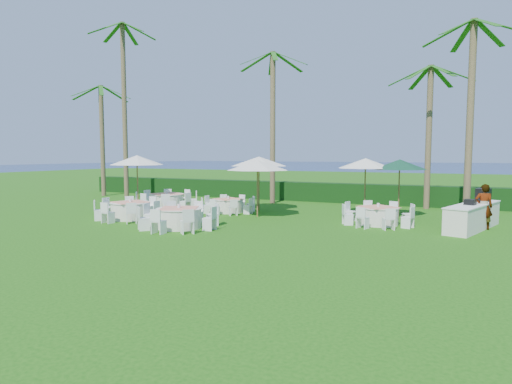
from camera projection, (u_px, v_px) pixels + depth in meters
ground at (201, 230)px, 17.10m from camera, size 120.00×120.00×0.00m
hedge at (300, 191)px, 27.87m from camera, size 34.00×1.00×1.20m
ocean at (416, 166)px, 109.14m from camera, size 260.00×260.00×0.00m
banquet_table_a at (130, 210)px, 19.86m from camera, size 3.18×3.18×0.96m
banquet_table_b at (179, 217)px, 17.43m from camera, size 3.27×3.27×0.99m
banquet_table_d at (167, 201)px, 23.70m from camera, size 3.32×3.32×1.00m
banquet_table_e at (228, 205)px, 22.17m from camera, size 2.80×2.80×0.86m
banquet_table_f at (378, 215)px, 18.27m from camera, size 3.00×3.00×0.92m
umbrella_a at (137, 160)px, 22.73m from camera, size 2.78×2.78×2.95m
umbrella_b at (257, 165)px, 20.31m from camera, size 3.04×3.04×2.72m
umbrella_c at (259, 161)px, 22.74m from camera, size 3.09×3.09×2.89m
umbrella_d at (366, 163)px, 20.83m from camera, size 2.69×2.69×2.82m
umbrella_green at (400, 164)px, 20.15m from camera, size 2.46×2.46×2.77m
buffet_table at (473, 216)px, 17.13m from camera, size 2.23×4.49×1.57m
staff_person at (484, 207)px, 17.05m from camera, size 0.72×0.53×1.83m
palm_a at (124, 104)px, 29.10m from camera, size 4.33×4.31×11.87m
palm_b at (273, 121)px, 25.94m from camera, size 4.41×4.05×9.16m
palm_d at (429, 130)px, 23.27m from camera, size 4.41×4.05×7.81m
palm_e at (470, 110)px, 19.68m from camera, size 4.40×4.14×9.14m
palm_f at (102, 135)px, 30.76m from camera, size 4.30×4.34×7.93m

